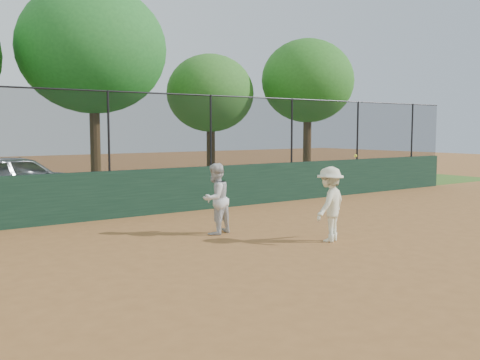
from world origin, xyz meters
TOP-DOWN VIEW (x-y plane):
  - ground at (0.00, 0.00)m, footprint 80.00×80.00m
  - back_wall at (0.00, 6.00)m, footprint 26.00×0.20m
  - grass_strip at (0.00, 12.00)m, footprint 36.00×12.00m
  - parked_car at (-2.04, 9.34)m, footprint 4.94×3.10m
  - player_second at (0.58, 2.80)m, footprint 0.89×0.79m
  - player_main at (2.04, 0.84)m, footprint 1.11×0.88m
  - fence_assembly at (-0.03, 6.00)m, footprint 26.00×0.06m
  - tree_2 at (1.28, 11.75)m, footprint 5.22×4.75m
  - tree_3 at (6.35, 12.08)m, footprint 3.69×3.35m
  - tree_4 at (10.38, 10.59)m, footprint 4.15×3.77m

SIDE VIEW (x-z plane):
  - ground at x=0.00m, z-range 0.00..0.00m
  - grass_strip at x=0.00m, z-range 0.00..0.01m
  - back_wall at x=0.00m, z-range 0.00..1.20m
  - player_main at x=2.04m, z-range -0.12..1.63m
  - player_second at x=0.58m, z-range 0.00..1.52m
  - parked_car at x=-2.04m, z-range 0.00..1.57m
  - fence_assembly at x=-0.03m, z-range 1.24..3.24m
  - tree_3 at x=6.35m, z-range 1.05..6.36m
  - tree_4 at x=10.38m, z-range 1.25..7.36m
  - tree_2 at x=1.28m, z-range 1.38..8.68m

